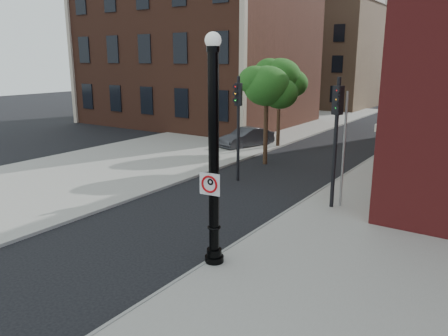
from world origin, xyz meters
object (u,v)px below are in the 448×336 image
Objects in this scene: lamppost at (214,165)px; no_parking_sign at (210,184)px; traffic_signal_right at (336,122)px; parked_car at (247,138)px; traffic_signal_left at (238,112)px.

lamppost reaches higher than no_parking_sign.
lamppost is 1.25× the size of traffic_signal_right.
traffic_signal_right reaches higher than parked_car.
parked_car is (-8.16, 15.26, -2.30)m from lamppost.
no_parking_sign is 9.20m from traffic_signal_left.
lamppost is 1.29× the size of traffic_signal_left.
lamppost is at bearing -85.90° from traffic_signal_right.
lamppost reaches higher than traffic_signal_right.
traffic_signal_right is at bearing -26.61° from parked_car.
no_parking_sign is at bearing -85.83° from traffic_signal_right.
parked_car is at bearing 110.77° from no_parking_sign.
lamppost is 10.39× the size of no_parking_sign.
lamppost is at bearing -81.16° from traffic_signal_left.
parked_car is at bearing 98.98° from traffic_signal_left.
lamppost reaches higher than parked_car.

